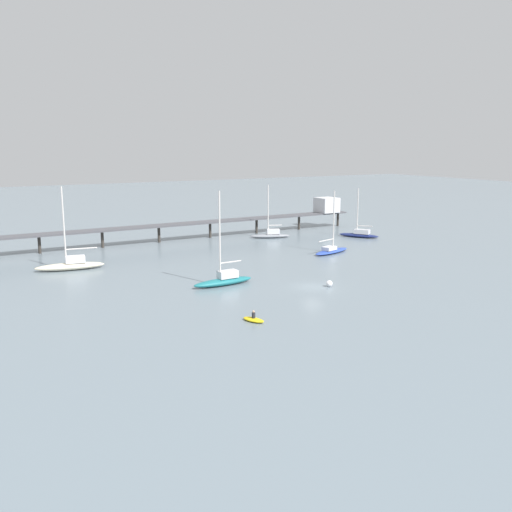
# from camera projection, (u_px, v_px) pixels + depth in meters

# --- Properties ---
(ground_plane) EXTENTS (400.00, 400.00, 0.00)m
(ground_plane) POSITION_uv_depth(u_px,v_px,m) (313.00, 287.00, 70.69)
(ground_plane) COLOR slate
(pier) EXTENTS (74.13, 4.86, 6.31)m
(pier) POSITION_uv_depth(u_px,v_px,m) (247.00, 216.00, 111.14)
(pier) COLOR #4C4C51
(pier) RESTS_ON ground_plane
(sailboat_cream) EXTENTS (9.73, 3.70, 11.83)m
(sailboat_cream) POSITION_uv_depth(u_px,v_px,m) (71.00, 264.00, 80.18)
(sailboat_cream) COLOR beige
(sailboat_cream) RESTS_ON ground_plane
(sailboat_blue) EXTENTS (8.46, 4.51, 10.14)m
(sailboat_blue) POSITION_uv_depth(u_px,v_px,m) (331.00, 250.00, 92.47)
(sailboat_blue) COLOR #2D4CB7
(sailboat_blue) RESTS_ON ground_plane
(sailboat_teal) EXTENTS (8.35, 2.28, 11.93)m
(sailboat_teal) POSITION_uv_depth(u_px,v_px,m) (224.00, 279.00, 71.43)
(sailboat_teal) COLOR #1E727A
(sailboat_teal) RESTS_ON ground_plane
(sailboat_gray) EXTENTS (7.68, 4.57, 10.02)m
(sailboat_gray) POSITION_uv_depth(u_px,v_px,m) (271.00, 234.00, 107.47)
(sailboat_gray) COLOR gray
(sailboat_gray) RESTS_ON ground_plane
(sailboat_navy) EXTENTS (5.79, 7.57, 9.29)m
(sailboat_navy) POSITION_uv_depth(u_px,v_px,m) (360.00, 234.00, 108.14)
(sailboat_navy) COLOR navy
(sailboat_navy) RESTS_ON ground_plane
(dinghy_yellow) EXTENTS (1.97, 2.75, 1.14)m
(dinghy_yellow) POSITION_uv_depth(u_px,v_px,m) (254.00, 319.00, 56.96)
(dinghy_yellow) COLOR yellow
(dinghy_yellow) RESTS_ON ground_plane
(mooring_buoy_near) EXTENTS (0.81, 0.81, 0.81)m
(mooring_buoy_near) POSITION_uv_depth(u_px,v_px,m) (329.00, 284.00, 70.70)
(mooring_buoy_near) COLOR silver
(mooring_buoy_near) RESTS_ON ground_plane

